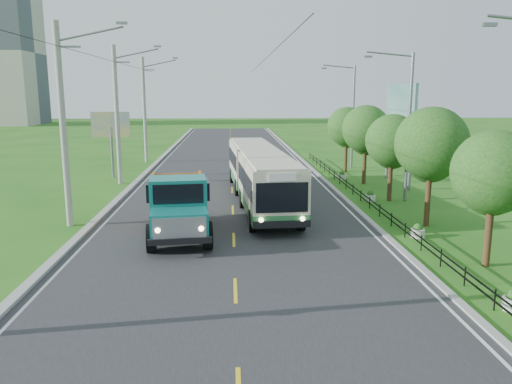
{
  "coord_description": "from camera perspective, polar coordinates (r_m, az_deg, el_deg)",
  "views": [
    {
      "loc": [
        -0.15,
        -16.05,
        6.62
      ],
      "look_at": [
        1.11,
        7.72,
        1.9
      ],
      "focal_mm": 35.0,
      "sensor_mm": 36.0,
      "label": 1
    }
  ],
  "objects": [
    {
      "name": "pole_far",
      "position": [
        49.74,
        -12.59,
        9.19
      ],
      "size": [
        3.51,
        0.32,
        10.0
      ],
      "color": "gray",
      "rests_on": "ground"
    },
    {
      "name": "pole_near",
      "position": [
        26.38,
        -21.12,
        7.15
      ],
      "size": [
        3.51,
        0.32,
        10.0
      ],
      "color": "gray",
      "rests_on": "ground"
    },
    {
      "name": "tree_third",
      "position": [
        26.31,
        19.4,
        4.84
      ],
      "size": [
        3.6,
        3.62,
        6.0
      ],
      "color": "#382314",
      "rests_on": "ground"
    },
    {
      "name": "edge_line_left",
      "position": [
        37.22,
        -13.05,
        0.71
      ],
      "size": [
        0.12,
        120.0,
        0.0
      ],
      "primitive_type": "cube",
      "color": "silver",
      "rests_on": "road"
    },
    {
      "name": "bus",
      "position": [
        30.61,
        0.41,
        2.37
      ],
      "size": [
        3.7,
        16.66,
        3.19
      ],
      "rotation": [
        0.0,
        0.0,
        0.06
      ],
      "color": "#2E733B",
      "rests_on": "ground"
    },
    {
      "name": "pole_mid",
      "position": [
        37.96,
        -15.55,
        8.51
      ],
      "size": [
        3.51,
        0.32,
        10.0
      ],
      "color": "gray",
      "rests_on": "ground"
    },
    {
      "name": "curb_left",
      "position": [
        37.31,
        -13.89,
        0.78
      ],
      "size": [
        0.4,
        120.0,
        0.15
      ],
      "primitive_type": "cube",
      "color": "#9E9E99",
      "rests_on": "ground"
    },
    {
      "name": "ground",
      "position": [
        17.36,
        -2.37,
        -11.21
      ],
      "size": [
        240.0,
        240.0,
        0.0
      ],
      "primitive_type": "plane",
      "color": "#225C15",
      "rests_on": "ground"
    },
    {
      "name": "railing_right",
      "position": [
        31.77,
        11.89,
        -0.5
      ],
      "size": [
        0.04,
        40.0,
        0.6
      ],
      "primitive_type": "cube",
      "color": "black",
      "rests_on": "ground"
    },
    {
      "name": "streetlight_far",
      "position": [
        45.39,
        10.85,
        8.85
      ],
      "size": [
        3.02,
        0.2,
        9.07
      ],
      "color": "slate",
      "rests_on": "ground"
    },
    {
      "name": "tree_fifth",
      "position": [
        37.65,
        12.47,
        6.74
      ],
      "size": [
        3.48,
        3.52,
        5.8
      ],
      "color": "#382314",
      "rests_on": "ground"
    },
    {
      "name": "tree_second",
      "position": [
        20.99,
        25.48,
        1.62
      ],
      "size": [
        3.18,
        3.26,
        5.3
      ],
      "color": "#382314",
      "rests_on": "ground"
    },
    {
      "name": "planter_near",
      "position": [
        24.55,
        18.0,
        -4.3
      ],
      "size": [
        0.64,
        0.64,
        0.67
      ],
      "color": "silver",
      "rests_on": "ground"
    },
    {
      "name": "tree_back",
      "position": [
        43.46,
        10.36,
        7.12
      ],
      "size": [
        3.3,
        3.36,
        5.5
      ],
      "color": "#382314",
      "rests_on": "ground"
    },
    {
      "name": "planter_far",
      "position": [
        39.55,
        9.78,
        1.83
      ],
      "size": [
        0.64,
        0.64,
        0.67
      ],
      "color": "silver",
      "rests_on": "ground"
    },
    {
      "name": "edge_line_right",
      "position": [
        37.28,
        7.52,
        0.92
      ],
      "size": [
        0.12,
        120.0,
        0.0
      ],
      "primitive_type": "cube",
      "color": "silver",
      "rests_on": "road"
    },
    {
      "name": "tree_fourth",
      "position": [
        31.95,
        15.29,
        5.37
      ],
      "size": [
        3.24,
        3.31,
        5.4
      ],
      "color": "#382314",
      "rests_on": "ground"
    },
    {
      "name": "curb_right",
      "position": [
        37.36,
        8.27,
        0.97
      ],
      "size": [
        0.3,
        120.0,
        0.1
      ],
      "primitive_type": "cube",
      "color": "#9E9E99",
      "rests_on": "ground"
    },
    {
      "name": "streetlight_mid",
      "position": [
        31.98,
        16.84,
        7.66
      ],
      "size": [
        3.02,
        0.2,
        9.07
      ],
      "color": "slate",
      "rests_on": "ground"
    },
    {
      "name": "planter_mid",
      "position": [
        31.93,
        12.92,
        -0.52
      ],
      "size": [
        0.64,
        0.64,
        0.67
      ],
      "color": "silver",
      "rests_on": "ground"
    },
    {
      "name": "billboard_left",
      "position": [
        41.22,
        -16.27,
        6.94
      ],
      "size": [
        3.0,
        0.2,
        5.2
      ],
      "color": "slate",
      "rests_on": "ground"
    },
    {
      "name": "centre_dash",
      "position": [
        17.36,
        -2.37,
        -11.14
      ],
      "size": [
        0.12,
        2.2,
        0.0
      ],
      "primitive_type": "cube",
      "color": "yellow",
      "rests_on": "road"
    },
    {
      "name": "billboard_right",
      "position": [
        38.16,
        16.2,
        8.86
      ],
      "size": [
        0.24,
        6.0,
        7.3
      ],
      "color": "slate",
      "rests_on": "ground"
    },
    {
      "name": "dump_truck",
      "position": [
        23.64,
        -8.88,
        -1.03
      ],
      "size": [
        3.4,
        7.23,
        2.94
      ],
      "rotation": [
        0.0,
        0.0,
        0.11
      ],
      "color": "#137771",
      "rests_on": "ground"
    },
    {
      "name": "road",
      "position": [
        36.65,
        -2.76,
        0.81
      ],
      "size": [
        14.0,
        120.0,
        0.02
      ],
      "primitive_type": "cube",
      "color": "#28282B",
      "rests_on": "ground"
    }
  ]
}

